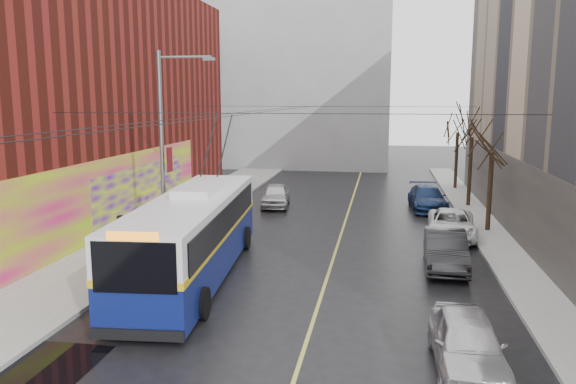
% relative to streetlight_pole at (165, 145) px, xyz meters
% --- Properties ---
extents(ground, '(140.00, 140.00, 0.00)m').
position_rel_streetlight_pole_xyz_m(ground, '(6.14, -10.00, -4.85)').
color(ground, black).
rests_on(ground, ground).
extents(sidewalk_left, '(4.00, 60.00, 0.15)m').
position_rel_streetlight_pole_xyz_m(sidewalk_left, '(-1.86, 2.00, -4.77)').
color(sidewalk_left, gray).
rests_on(sidewalk_left, ground).
extents(sidewalk_right, '(2.00, 60.00, 0.15)m').
position_rel_streetlight_pole_xyz_m(sidewalk_right, '(15.14, 2.00, -4.77)').
color(sidewalk_right, gray).
rests_on(sidewalk_right, ground).
extents(lane_line, '(0.12, 50.00, 0.01)m').
position_rel_streetlight_pole_xyz_m(lane_line, '(7.64, 4.00, -4.84)').
color(lane_line, '#BFB74C').
rests_on(lane_line, ground).
extents(building_left, '(12.11, 36.00, 14.00)m').
position_rel_streetlight_pole_xyz_m(building_left, '(-9.85, 3.99, 2.14)').
color(building_left, '#5F1A13').
rests_on(building_left, ground).
extents(building_far, '(20.50, 12.10, 18.00)m').
position_rel_streetlight_pole_xyz_m(building_far, '(0.14, 34.99, 4.17)').
color(building_far, gray).
rests_on(building_far, ground).
extents(streetlight_pole, '(2.65, 0.60, 9.00)m').
position_rel_streetlight_pole_xyz_m(streetlight_pole, '(0.00, 0.00, 0.00)').
color(streetlight_pole, slate).
rests_on(streetlight_pole, ground).
extents(catenary_wires, '(18.00, 60.00, 0.22)m').
position_rel_streetlight_pole_xyz_m(catenary_wires, '(3.60, 4.77, 1.40)').
color(catenary_wires, black).
extents(tree_near, '(3.20, 3.20, 6.40)m').
position_rel_streetlight_pole_xyz_m(tree_near, '(15.14, 6.00, 0.13)').
color(tree_near, black).
rests_on(tree_near, ground).
extents(tree_mid, '(3.20, 3.20, 6.68)m').
position_rel_streetlight_pole_xyz_m(tree_mid, '(15.14, 13.00, 0.41)').
color(tree_mid, black).
rests_on(tree_mid, ground).
extents(tree_far, '(3.20, 3.20, 6.57)m').
position_rel_streetlight_pole_xyz_m(tree_far, '(15.14, 20.00, 0.30)').
color(tree_far, black).
rests_on(tree_far, ground).
extents(puddle, '(2.70, 3.62, 0.01)m').
position_rel_streetlight_pole_xyz_m(puddle, '(1.01, -11.77, -4.84)').
color(puddle, black).
rests_on(puddle, ground).
extents(pigeons_flying, '(3.36, 2.03, 2.21)m').
position_rel_streetlight_pole_xyz_m(pigeons_flying, '(4.18, -0.27, 2.17)').
color(pigeons_flying, slate).
extents(trolleybus, '(3.80, 13.10, 6.14)m').
position_rel_streetlight_pole_xyz_m(trolleybus, '(2.45, -3.54, -3.14)').
color(trolleybus, '#0B1555').
rests_on(trolleybus, ground).
extents(parked_car_a, '(1.81, 4.35, 1.47)m').
position_rel_streetlight_pole_xyz_m(parked_car_a, '(11.94, -9.72, -4.11)').
color(parked_car_a, silver).
rests_on(parked_car_a, ground).
extents(parked_car_b, '(1.77, 4.71, 1.54)m').
position_rel_streetlight_pole_xyz_m(parked_car_b, '(12.31, -0.72, -4.08)').
color(parked_car_b, '#272629').
rests_on(parked_car_b, ground).
extents(parked_car_c, '(2.67, 5.12, 1.38)m').
position_rel_streetlight_pole_xyz_m(parked_car_c, '(13.14, 4.58, -4.16)').
color(parked_car_c, white).
rests_on(parked_car_c, ground).
extents(parked_car_d, '(2.41, 5.22, 1.48)m').
position_rel_streetlight_pole_xyz_m(parked_car_d, '(12.47, 11.71, -4.11)').
color(parked_car_d, navy).
rests_on(parked_car_d, ground).
extents(following_car, '(2.16, 4.40, 1.44)m').
position_rel_streetlight_pole_xyz_m(following_car, '(2.87, 11.22, -4.13)').
color(following_car, silver).
rests_on(following_car, ground).
extents(pedestrian_a, '(0.41, 0.59, 1.55)m').
position_rel_streetlight_pole_xyz_m(pedestrian_a, '(-1.65, -0.09, -3.92)').
color(pedestrian_a, black).
rests_on(pedestrian_a, sidewalk_left).
extents(pedestrian_b, '(0.99, 1.06, 1.73)m').
position_rel_streetlight_pole_xyz_m(pedestrian_b, '(-1.58, -1.40, -3.83)').
color(pedestrian_b, black).
rests_on(pedestrian_b, sidewalk_left).
extents(pedestrian_c, '(0.92, 1.20, 1.63)m').
position_rel_streetlight_pole_xyz_m(pedestrian_c, '(-0.36, -1.69, -3.88)').
color(pedestrian_c, black).
rests_on(pedestrian_c, sidewalk_left).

